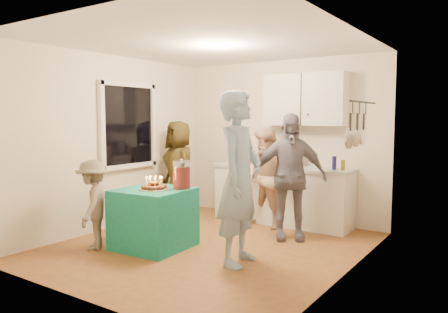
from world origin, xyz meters
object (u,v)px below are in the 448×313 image
Objects in this scene: woman_back_left at (179,170)px; woman_back_right at (289,177)px; microwave at (282,158)px; man_birthday at (240,178)px; counter at (282,196)px; party_table at (154,218)px; woman_back_center at (266,178)px; punch_jar at (182,176)px; child_near_left at (93,205)px.

woman_back_right is (2.09, -0.16, 0.06)m from woman_back_left.
microwave is 2.09m from man_birthday.
woman_back_left is at bearing -158.77° from counter.
party_table is 0.56× the size of woman_back_center.
punch_jar is at bearing -162.36° from woman_back_right.
woman_back_right reaches higher than child_near_left.
man_birthday reaches higher than party_table.
man_birthday reaches higher than woman_back_center.
man_birthday reaches higher than punch_jar.
counter is 2.16m from man_birthday.
woman_back_left is 1.55m from woman_back_center.
counter is 6.47× the size of punch_jar.
woman_back_center reaches higher than punch_jar.
microwave is 0.32× the size of woman_back_center.
woman_back_right is (0.56, -0.37, 0.11)m from woman_back_center.
party_table is 0.78m from child_near_left.
counter is at bearing 12.86° from microwave.
woman_back_left is 2.00m from child_near_left.
party_table is 1.39m from man_birthday.
woman_back_center is 0.87× the size of woman_back_right.
woman_back_center reaches higher than counter.
counter is 1.46× the size of woman_back_center.
party_table is at bearing -164.45° from woman_back_right.
woman_back_center is at bearing 9.00° from man_birthday.
man_birthday is 1.72m from woman_back_center.
party_table is at bearing 84.73° from man_birthday.
microwave is 2.97m from child_near_left.
party_table is 0.74× the size of child_near_left.
woman_back_center is (-0.54, 1.62, -0.23)m from man_birthday.
woman_back_center is 0.68m from woman_back_right.
counter is 0.62m from microwave.
punch_jar is at bearing 72.61° from man_birthday.
woman_back_left reaches higher than punch_jar.
woman_back_right is (0.97, 1.11, -0.06)m from punch_jar.
counter reaches higher than party_table.
microwave reaches higher than counter.
woman_back_right reaches higher than microwave.
counter is at bearing 47.55° from woman_back_left.
microwave reaches higher than punch_jar.
counter is 0.53m from woman_back_center.
woman_back_center is (0.42, 1.49, -0.17)m from punch_jar.
microwave is 1.44× the size of punch_jar.
child_near_left is (-1.84, -0.57, -0.42)m from man_birthday.
punch_jar is 0.97m from man_birthday.
microwave is at bearing 180.00° from counter.
punch_jar is 1.48m from woman_back_right.
woman_back_left is at bearing -152.55° from woman_back_center.
child_near_left is (-1.36, -2.60, -0.47)m from microwave.
child_near_left is at bearing 97.64° from man_birthday.
microwave is at bearing 115.36° from child_near_left.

